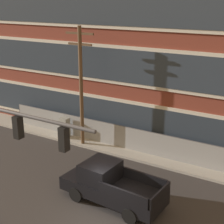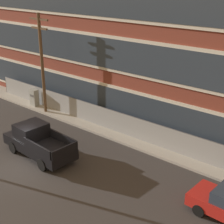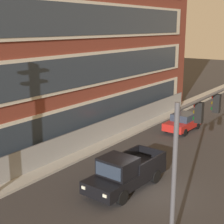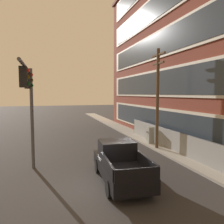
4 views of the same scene
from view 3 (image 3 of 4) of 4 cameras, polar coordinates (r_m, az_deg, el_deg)
ground_plane at (r=19.89m, az=6.26°, el=-13.06°), size 160.00×160.00×0.00m
sidewalk_building_side at (r=23.83m, az=-9.11°, el=-8.21°), size 80.00×2.07×0.16m
chain_link_fence at (r=26.16m, az=-3.84°, el=-4.08°), size 33.26×0.06×1.78m
traffic_signal_mast at (r=14.90m, az=13.25°, el=-4.13°), size 5.91×0.43×6.30m
pickup_truck_black at (r=19.72m, az=2.11°, el=-10.09°), size 5.64×2.40×2.08m
sedan_red at (r=31.06m, az=11.70°, el=-1.63°), size 4.25×2.04×1.56m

